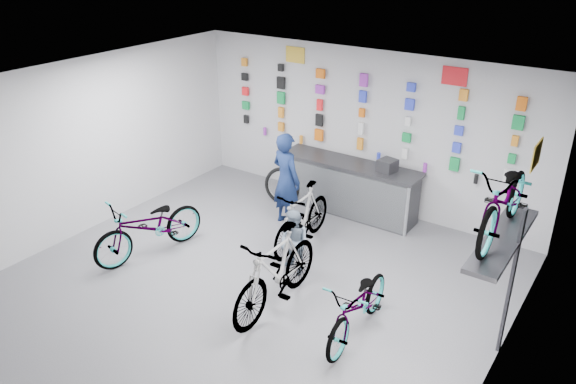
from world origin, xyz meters
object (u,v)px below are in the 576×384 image
Objects in this scene: bike_left at (149,227)px; bike_center at (276,271)px; clerk at (286,180)px; counter at (348,188)px; bike_service at (302,217)px; customer at (294,242)px; bike_right at (359,306)px.

bike_left is 0.99× the size of bike_center.
counter is at bearing -109.75° from clerk.
bike_service reaches higher than bike_left.
bike_left is at bearing -120.72° from counter.
bike_center is (2.52, -0.00, 0.08)m from bike_left.
bike_center is at bearing -71.78° from bike_service.
customer is (0.32, -2.31, 0.04)m from counter.
clerk is 1.67m from customer.
bike_right is at bearing 155.44° from clerk.
bike_right is (1.85, -3.09, -0.04)m from counter.
customer is (0.34, -0.76, -0.01)m from bike_service.
bike_right is at bearing -8.98° from customer.
bike_left is 2.49m from clerk.
bike_left is 1.85× the size of customer.
clerk is at bearing 138.06° from bike_right.
bike_center reaches higher than counter.
customer is (2.22, 0.88, 0.01)m from bike_left.
customer is at bearing 142.91° from clerk.
clerk is at bearing 74.25° from bike_left.
bike_center is 2.55m from clerk.
customer is at bearing -68.70° from bike_service.
bike_center is 1.76m from bike_service.
counter is 1.57× the size of bike_right.
bike_right is at bearing 4.21° from bike_center.
counter is 1.39× the size of bike_left.
bike_service is at bearing 132.28° from customer.
bike_right is 2.42m from bike_service.
clerk reaches higher than bike_right.
bike_center is at bearing -79.02° from counter.
bike_left reaches higher than bike_right.
bike_service is 0.92m from clerk.
clerk is at bearing 120.55° from bike_center.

